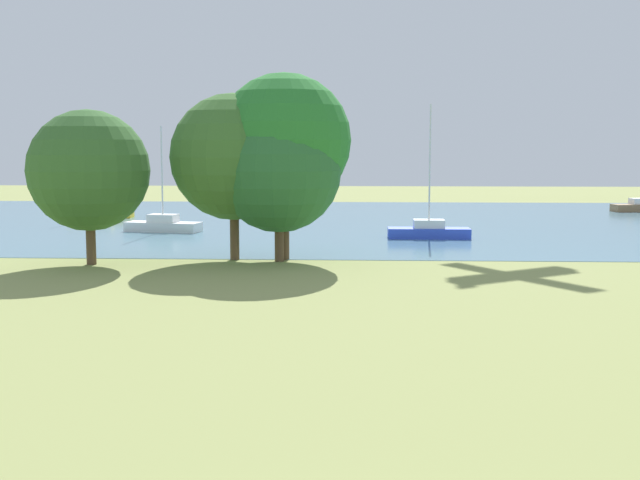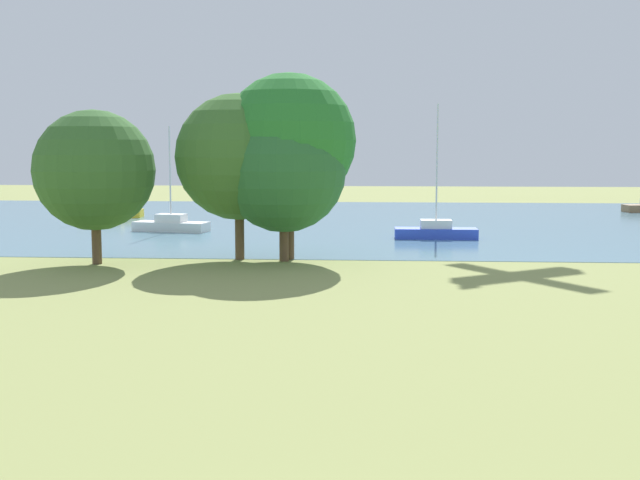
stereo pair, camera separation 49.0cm
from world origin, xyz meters
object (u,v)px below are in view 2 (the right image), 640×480
Objects in this scene: tree_mid_shore at (94,170)px; tree_west_far at (284,170)px; sailboat_blue at (436,231)px; tree_east_far at (239,157)px; tree_west_near at (289,140)px; sailboat_white at (171,224)px; sailboat_yellow at (110,211)px.

tree_west_far is (8.53, 1.46, -0.01)m from tree_mid_shore.
tree_mid_shore is (-16.40, -11.27, 3.83)m from sailboat_blue.
tree_east_far is 0.89× the size of tree_west_near.
tree_west_near is at bearing -129.88° from sailboat_blue.
tree_west_far is (2.19, -0.46, -0.60)m from tree_east_far.
sailboat_white is at bearing 169.97° from sailboat_blue.
tree_east_far reaches higher than sailboat_white.
tree_west_near is (8.73, 2.08, 1.37)m from tree_mid_shore.
tree_mid_shore reaches higher than sailboat_white.
tree_mid_shore is at bearing -170.26° from tree_west_far.
tree_mid_shore is 0.80× the size of tree_west_near.
sailboat_blue is at bearing 34.49° from tree_mid_shore.
tree_east_far is at bearing -176.22° from tree_west_near.
sailboat_white is (-16.56, 2.93, -0.01)m from sailboat_blue.
sailboat_white is at bearing 90.62° from tree_mid_shore.
sailboat_blue is 26.91m from sailboat_yellow.
sailboat_white is at bearing 126.25° from tree_west_near.
sailboat_blue reaches higher than tree_west_far.
sailboat_blue is 16.81m from sailboat_white.
sailboat_yellow reaches higher than sailboat_white.
sailboat_white is 0.84× the size of tree_east_far.
tree_mid_shore is 0.98× the size of tree_west_far.
sailboat_yellow is at bearing 125.25° from tree_west_far.
tree_mid_shore is at bearing -166.57° from tree_west_near.
sailboat_white is 15.88m from tree_west_far.
tree_west_near is (0.20, 0.62, 1.38)m from tree_west_far.
sailboat_yellow is 1.14× the size of tree_mid_shore.
sailboat_blue is 0.97× the size of sailboat_yellow.
tree_east_far is 2.32m from tree_west_far.
sailboat_yellow is at bearing 121.88° from tree_east_far.
tree_west_far is at bearing -128.76° from sailboat_blue.
tree_west_far is at bearing -54.75° from sailboat_yellow.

